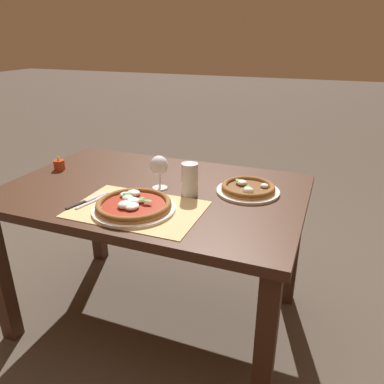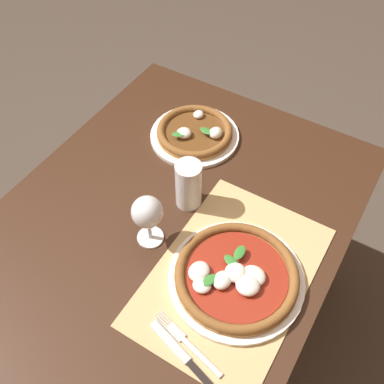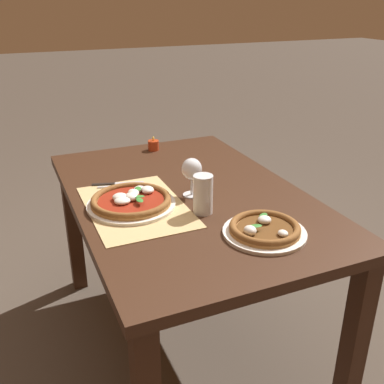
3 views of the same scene
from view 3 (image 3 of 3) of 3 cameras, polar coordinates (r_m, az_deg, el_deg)
ground_plane at (r=2.21m, az=-0.60°, el=-17.94°), size 24.00×24.00×0.00m
dining_table at (r=1.85m, az=-0.68°, el=-3.01°), size 1.35×0.89×0.74m
paper_placemat at (r=1.70m, az=-7.15°, el=-1.82°), size 0.52×0.35×0.00m
pizza_near at (r=1.69m, az=-7.75°, el=-1.12°), size 0.33×0.33×0.05m
pizza_far at (r=1.51m, az=9.19°, el=-4.70°), size 0.28×0.28×0.05m
wine_glass at (r=1.74m, az=-0.04°, el=2.74°), size 0.08×0.08×0.16m
pint_glass at (r=1.61m, az=1.40°, el=-0.38°), size 0.07×0.07×0.15m
fork at (r=1.88m, az=-8.82°, el=0.78°), size 0.06×0.20×0.00m
knife at (r=1.90m, az=-9.37°, el=1.06°), size 0.08×0.21×0.01m
votive_candle at (r=2.31m, az=-4.91°, el=5.89°), size 0.06×0.06×0.07m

